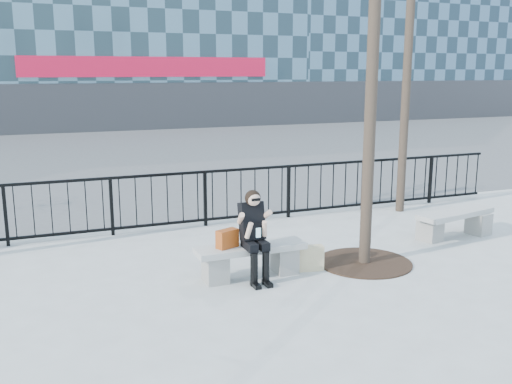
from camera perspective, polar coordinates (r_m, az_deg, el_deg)
name	(u,v)px	position (r m, az deg, el deg)	size (l,w,h in m)	color
ground	(251,277)	(8.58, -0.52, -8.46)	(120.00, 120.00, 0.00)	#959691
street_surface	(112,150)	(22.88, -14.24, 4.13)	(60.00, 23.00, 0.01)	#474747
railing	(195,199)	(11.16, -6.09, -0.71)	(14.00, 0.06, 1.10)	black
tree_grate	(364,262)	(9.31, 10.77, -6.93)	(1.50, 1.50, 0.02)	black
bench_main	(251,257)	(8.48, -0.52, -6.55)	(1.65, 0.46, 0.49)	slate
bench_second	(455,221)	(11.07, 19.29, -2.77)	(1.66, 0.46, 0.49)	slate
seated_woman	(255,236)	(8.22, -0.12, -4.45)	(0.50, 0.64, 1.34)	black
handbag	(227,239)	(8.28, -2.89, -4.68)	(0.32, 0.15, 0.27)	#963C12
shopping_bag	(310,258)	(8.81, 5.42, -6.60)	(0.41, 0.15, 0.39)	beige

